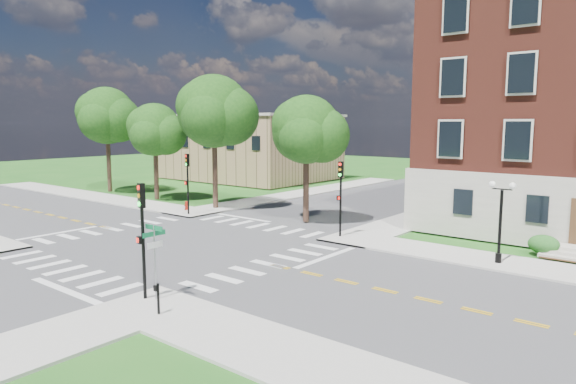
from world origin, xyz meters
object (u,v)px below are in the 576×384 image
Objects in this scene: twin_lamp_west at (501,217)px; street_sign_pole at (155,247)px; traffic_signal_se at (142,226)px; fire_hydrant at (186,206)px; traffic_signal_ne at (341,189)px; traffic_signal_nw at (187,176)px; push_button_post at (158,297)px.

twin_lamp_west reaches higher than street_sign_pole.
traffic_signal_se is 22.17m from fire_hydrant.
twin_lamp_west is (9.84, -0.11, -0.66)m from traffic_signal_ne.
street_sign_pole is at bearing 28.49° from traffic_signal_se.
fire_hydrant is (-1.65, 1.19, -2.72)m from traffic_signal_nw.
traffic_signal_ne is (-0.13, 14.96, 0.00)m from traffic_signal_se.
traffic_signal_se is at bearing -45.44° from traffic_signal_nw.
fire_hydrant is (-16.12, 15.20, -1.84)m from street_sign_pole.
traffic_signal_se is 1.01m from street_sign_pole.
traffic_signal_nw is 23.75m from twin_lamp_west.
traffic_signal_ne reaches higher than street_sign_pole.
fire_hydrant is at bearing 135.44° from traffic_signal_se.
traffic_signal_ne and traffic_signal_nw have the same top height.
traffic_signal_ne is at bearing 92.26° from street_sign_pole.
twin_lamp_west is at bearing 56.83° from traffic_signal_se.
traffic_signal_ne is at bearing 97.34° from push_button_post.
traffic_signal_ne reaches higher than push_button_post.
traffic_signal_nw reaches higher than push_button_post.
traffic_signal_se reaches higher than twin_lamp_west.
traffic_signal_ne is at bearing 179.34° from twin_lamp_west.
traffic_signal_ne is 1.13× the size of twin_lamp_west.
twin_lamp_west reaches higher than fire_hydrant.
street_sign_pole is 4.13× the size of fire_hydrant.
push_button_post is at bearing -82.66° from traffic_signal_ne.
fire_hydrant is at bearing 137.32° from push_button_post.
traffic_signal_se is at bearing -123.17° from twin_lamp_west.
twin_lamp_west is 25.47m from fire_hydrant.
push_button_post is (1.45, -1.00, -1.51)m from street_sign_pole.
traffic_signal_nw is at bearing 135.94° from street_sign_pole.
traffic_signal_nw is at bearing 136.69° from push_button_post.
fire_hydrant is (-15.54, 0.48, -2.72)m from traffic_signal_ne.
traffic_signal_nw is at bearing -177.05° from traffic_signal_ne.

